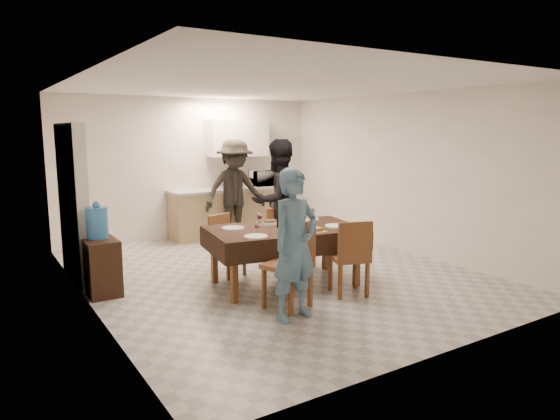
{
  "coord_description": "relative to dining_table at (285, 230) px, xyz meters",
  "views": [
    {
      "loc": [
        -3.59,
        -5.82,
        2.02
      ],
      "look_at": [
        -0.1,
        -0.3,
        0.96
      ],
      "focal_mm": 32.0,
      "sensor_mm": 36.0,
      "label": 1
    }
  ],
  "objects": [
    {
      "name": "floor",
      "position": [
        0.16,
        0.51,
        -0.72
      ],
      "size": [
        5.0,
        6.0,
        0.02
      ],
      "primitive_type": "cube",
      "color": "#B7B7B2",
      "rests_on": "ground"
    },
    {
      "name": "ceiling",
      "position": [
        0.16,
        0.51,
        1.88
      ],
      "size": [
        5.0,
        6.0,
        0.02
      ],
      "primitive_type": "cube",
      "color": "white",
      "rests_on": "wall_back"
    },
    {
      "name": "wall_back",
      "position": [
        0.16,
        3.51,
        0.58
      ],
      "size": [
        5.0,
        0.02,
        2.6
      ],
      "primitive_type": "cube",
      "color": "white",
      "rests_on": "floor"
    },
    {
      "name": "wall_front",
      "position": [
        0.16,
        -2.49,
        0.58
      ],
      "size": [
        5.0,
        0.02,
        2.6
      ],
      "primitive_type": "cube",
      "color": "white",
      "rests_on": "floor"
    },
    {
      "name": "wall_left",
      "position": [
        -2.34,
        0.51,
        0.58
      ],
      "size": [
        0.02,
        6.0,
        2.6
      ],
      "primitive_type": "cube",
      "color": "white",
      "rests_on": "floor"
    },
    {
      "name": "wall_right",
      "position": [
        2.66,
        0.51,
        0.58
      ],
      "size": [
        0.02,
        6.0,
        2.6
      ],
      "primitive_type": "cube",
      "color": "white",
      "rests_on": "floor"
    },
    {
      "name": "stub_partition",
      "position": [
        -2.26,
        1.71,
        0.33
      ],
      "size": [
        0.15,
        1.4,
        2.1
      ],
      "primitive_type": "cube",
      "color": "silver",
      "rests_on": "floor"
    },
    {
      "name": "kitchen_base_cabinet",
      "position": [
        0.76,
        3.19,
        -0.29
      ],
      "size": [
        2.2,
        0.6,
        0.86
      ],
      "primitive_type": "cube",
      "color": "tan",
      "rests_on": "floor"
    },
    {
      "name": "kitchen_worktop",
      "position": [
        0.76,
        3.19,
        0.16
      ],
      "size": [
        2.24,
        0.64,
        0.05
      ],
      "primitive_type": "cube",
      "color": "#A9A8A4",
      "rests_on": "kitchen_base_cabinet"
    },
    {
      "name": "upper_cabinet",
      "position": [
        1.06,
        3.33,
        1.13
      ],
      "size": [
        1.2,
        0.34,
        0.7
      ],
      "primitive_type": "cube",
      "color": "white",
      "rests_on": "wall_back"
    },
    {
      "name": "dining_table",
      "position": [
        0.0,
        0.0,
        0.0
      ],
      "size": [
        2.1,
        1.43,
        0.76
      ],
      "rotation": [
        0.0,
        0.0,
        -0.16
      ],
      "color": "black",
      "rests_on": "floor"
    },
    {
      "name": "chair_near_left",
      "position": [
        -0.45,
        -0.85,
        -0.1
      ],
      "size": [
        0.59,
        0.61,
        0.55
      ],
      "rotation": [
        0.0,
        0.0,
        0.35
      ],
      "color": "brown",
      "rests_on": "floor"
    },
    {
      "name": "chair_near_right",
      "position": [
        0.45,
        -0.84,
        -0.15
      ],
      "size": [
        0.54,
        0.55,
        0.51
      ],
      "rotation": [
        0.0,
        0.0,
        -0.32
      ],
      "color": "brown",
      "rests_on": "floor"
    },
    {
      "name": "chair_far_left",
      "position": [
        -0.45,
        0.67,
        -0.21
      ],
      "size": [
        0.48,
        0.49,
        0.46
      ],
      "rotation": [
        0.0,
        0.0,
        3.45
      ],
      "color": "brown",
      "rests_on": "floor"
    },
    {
      "name": "chair_far_right",
      "position": [
        0.45,
        0.67,
        -0.21
      ],
      "size": [
        0.45,
        0.46,
        0.46
      ],
      "rotation": [
        0.0,
        0.0,
        2.94
      ],
      "color": "brown",
      "rests_on": "floor"
    },
    {
      "name": "console",
      "position": [
        -2.12,
        0.96,
        -0.38
      ],
      "size": [
        0.37,
        0.75,
        0.69
      ],
      "primitive_type": "cube",
      "color": "black",
      "rests_on": "floor"
    },
    {
      "name": "water_jug",
      "position": [
        -2.12,
        0.96,
        0.16
      ],
      "size": [
        0.26,
        0.26,
        0.39
      ],
      "primitive_type": "cylinder",
      "color": "#3986D0",
      "rests_on": "console"
    },
    {
      "name": "wine_bottle",
      "position": [
        -0.05,
        0.05,
        0.19
      ],
      "size": [
        0.08,
        0.08,
        0.31
      ],
      "primitive_type": null,
      "color": "black",
      "rests_on": "dining_table"
    },
    {
      "name": "water_pitcher",
      "position": [
        0.35,
        -0.05,
        0.15
      ],
      "size": [
        0.15,
        0.15,
        0.22
      ],
      "primitive_type": "cylinder",
      "color": "white",
      "rests_on": "dining_table"
    },
    {
      "name": "savoury_tart",
      "position": [
        0.1,
        -0.38,
        0.06
      ],
      "size": [
        0.42,
        0.34,
        0.05
      ],
      "primitive_type": "cube",
      "rotation": [
        0.0,
        0.0,
        0.17
      ],
      "color": "#B17934",
      "rests_on": "dining_table"
    },
    {
      "name": "salad_bowl",
      "position": [
        0.3,
        0.18,
        0.07
      ],
      "size": [
        0.2,
        0.2,
        0.08
      ],
      "primitive_type": "cylinder",
      "color": "white",
      "rests_on": "dining_table"
    },
    {
      "name": "mushroom_dish",
      "position": [
        -0.05,
        0.28,
        0.05
      ],
      "size": [
        0.22,
        0.22,
        0.04
      ],
      "primitive_type": "cylinder",
      "color": "white",
      "rests_on": "dining_table"
    },
    {
      "name": "wine_glass_a",
      "position": [
        -0.55,
        -0.25,
        0.12
      ],
      "size": [
        0.08,
        0.08,
        0.17
      ],
      "primitive_type": null,
      "color": "white",
      "rests_on": "dining_table"
    },
    {
      "name": "wine_glass_b",
      "position": [
        0.55,
        0.25,
        0.12
      ],
      "size": [
        0.08,
        0.08,
        0.18
      ],
      "primitive_type": null,
      "color": "white",
      "rests_on": "dining_table"
    },
    {
      "name": "wine_glass_c",
      "position": [
        -0.2,
        0.3,
        0.12
      ],
      "size": [
        0.08,
        0.08,
        0.17
      ],
      "primitive_type": null,
      "color": "white",
      "rests_on": "dining_table"
    },
    {
      "name": "plate_near_left",
      "position": [
        -0.6,
        -0.3,
        0.04
      ],
      "size": [
        0.28,
        0.28,
        0.02
      ],
      "primitive_type": "cylinder",
      "color": "white",
      "rests_on": "dining_table"
    },
    {
      "name": "plate_near_right",
      "position": [
        0.6,
        -0.3,
        0.04
      ],
      "size": [
        0.29,
        0.29,
        0.02
      ],
      "primitive_type": "cylinder",
      "color": "white",
      "rests_on": "dining_table"
    },
    {
      "name": "plate_far_left",
      "position": [
        -0.6,
        0.3,
        0.04
      ],
      "size": [
        0.29,
        0.29,
        0.02
      ],
      "primitive_type": "cylinder",
      "color": "white",
      "rests_on": "dining_table"
    },
    {
      "name": "plate_far_right",
      "position": [
        0.6,
        0.3,
        0.04
      ],
      "size": [
        0.27,
        0.27,
        0.02
      ],
      "primitive_type": "cylinder",
      "color": "white",
      "rests_on": "dining_table"
    },
    {
      "name": "microwave",
      "position": [
        1.58,
        3.19,
        0.34
      ],
      "size": [
        0.54,
        0.37,
        0.3
      ],
      "primitive_type": "imported",
      "rotation": [
        0.0,
        0.0,
        3.14
      ],
      "color": "white",
      "rests_on": "kitchen_worktop"
    },
    {
      "name": "person_near",
      "position": [
        -0.55,
        -1.05,
        0.09
      ],
      "size": [
        0.64,
        0.47,
        1.62
      ],
      "primitive_type": "imported",
      "rotation": [
        0.0,
        0.0,
        0.15
      ],
      "color": "slate",
      "rests_on": "floor"
    },
    {
      "name": "person_far",
      "position": [
        0.55,
        1.05,
        0.21
      ],
      "size": [
        0.98,
        0.8,
        1.87
      ],
      "primitive_type": "imported",
      "rotation": [
        0.0,
        0.0,
        3.25
      ],
      "color": "black",
      "rests_on": "floor"
    },
    {
      "name": "person_kitchen",
      "position": [
        0.68,
        2.74,
        0.2
      ],
      "size": [
        1.19,
        0.68,
        1.84
      ],
      "primitive_type": "imported",
      "color": "black",
      "rests_on": "floor"
    }
  ]
}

